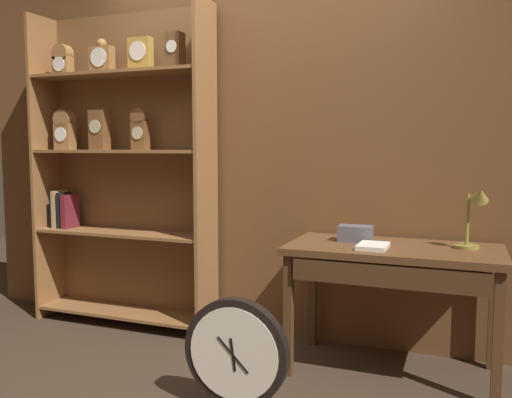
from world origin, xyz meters
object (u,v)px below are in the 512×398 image
(round_clock_large, at_px, (236,355))
(workbench, at_px, (393,263))
(bookshelf, at_px, (120,165))
(desk_lamp, at_px, (474,215))
(open_repair_manual, at_px, (373,246))
(toolbox_small, at_px, (355,234))

(round_clock_large, bearing_deg, workbench, 49.13)
(bookshelf, relative_size, workbench, 1.91)
(desk_lamp, xyz_separation_m, open_repair_manual, (-0.52, -0.16, -0.18))
(open_repair_manual, distance_m, round_clock_large, 0.98)
(open_repair_manual, bearing_deg, round_clock_large, -128.55)
(toolbox_small, bearing_deg, desk_lamp, -2.03)
(open_repair_manual, height_order, round_clock_large, open_repair_manual)
(desk_lamp, xyz_separation_m, round_clock_large, (-1.07, -0.83, -0.65))
(workbench, xyz_separation_m, desk_lamp, (0.42, 0.08, 0.29))
(bookshelf, height_order, open_repair_manual, bookshelf)
(desk_lamp, height_order, open_repair_manual, desk_lamp)
(desk_lamp, bearing_deg, open_repair_manual, -162.88)
(toolbox_small, bearing_deg, round_clock_large, -116.00)
(open_repair_manual, xyz_separation_m, round_clock_large, (-0.55, -0.67, -0.46))
(desk_lamp, height_order, round_clock_large, desk_lamp)
(bookshelf, xyz_separation_m, round_clock_large, (1.35, -0.97, -0.89))
(open_repair_manual, relative_size, round_clock_large, 0.38)
(bookshelf, relative_size, desk_lamp, 6.25)
(workbench, relative_size, desk_lamp, 3.27)
(toolbox_small, distance_m, round_clock_large, 1.07)
(desk_lamp, distance_m, round_clock_large, 1.50)
(toolbox_small, distance_m, open_repair_manual, 0.23)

